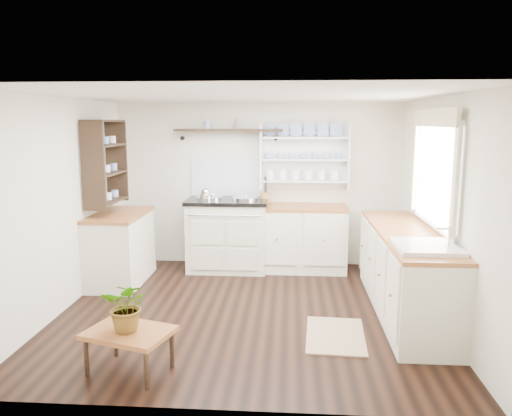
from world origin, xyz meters
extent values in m
cube|color=black|center=(0.00, 0.00, 0.00)|extent=(4.00, 3.80, 0.01)
cube|color=beige|center=(0.00, 1.90, 1.15)|extent=(4.00, 0.02, 2.30)
cube|color=beige|center=(2.00, 0.00, 1.15)|extent=(0.02, 3.80, 2.30)
cube|color=beige|center=(-2.00, 0.00, 1.15)|extent=(0.02, 3.80, 2.30)
cube|color=white|center=(0.00, 0.00, 2.30)|extent=(4.00, 3.80, 0.01)
cube|color=white|center=(1.96, 0.15, 1.50)|extent=(0.04, 1.40, 1.00)
cube|color=white|center=(1.94, 0.15, 1.50)|extent=(0.02, 1.50, 1.10)
cube|color=beige|center=(1.92, 0.15, 2.08)|extent=(0.04, 1.55, 0.18)
cube|color=beige|center=(-0.40, 1.57, 0.47)|extent=(1.07, 0.69, 0.94)
cube|color=black|center=(-0.40, 1.57, 0.97)|extent=(1.11, 0.73, 0.05)
cylinder|color=silver|center=(-0.65, 1.57, 1.01)|extent=(0.36, 0.36, 0.03)
cylinder|color=silver|center=(-0.16, 1.57, 1.01)|extent=(0.36, 0.36, 0.03)
cylinder|color=silver|center=(-0.40, 1.18, 0.83)|extent=(0.96, 0.02, 0.02)
cube|color=beige|center=(0.60, 1.60, 0.44)|extent=(1.25, 0.60, 0.88)
cube|color=brown|center=(0.60, 1.60, 0.88)|extent=(1.27, 0.63, 0.04)
cube|color=beige|center=(1.70, 0.10, 0.44)|extent=(0.60, 2.40, 0.88)
cube|color=brown|center=(1.70, 0.10, 0.88)|extent=(0.62, 2.43, 0.04)
cube|color=white|center=(1.70, -0.65, 0.80)|extent=(0.55, 0.60, 0.28)
cylinder|color=silver|center=(1.90, -0.65, 1.00)|extent=(0.02, 0.02, 0.22)
cube|color=beige|center=(-1.70, 0.90, 0.44)|extent=(0.60, 1.10, 0.88)
cube|color=brown|center=(-1.70, 0.90, 0.88)|extent=(0.62, 1.13, 0.04)
cube|color=white|center=(0.65, 1.88, 1.55)|extent=(1.20, 0.03, 0.90)
cube|color=white|center=(0.65, 1.79, 1.55)|extent=(1.20, 0.22, 0.02)
cylinder|color=navy|center=(0.65, 1.80, 1.82)|extent=(0.20, 0.02, 0.20)
cube|color=black|center=(-0.40, 1.77, 1.92)|extent=(1.50, 0.24, 0.04)
cone|color=black|center=(-1.05, 1.84, 1.81)|extent=(0.06, 0.20, 0.06)
cone|color=black|center=(0.25, 1.84, 1.81)|extent=(0.06, 0.20, 0.06)
cube|color=black|center=(-1.84, 0.90, 1.55)|extent=(0.28, 0.80, 1.05)
cylinder|color=#AA7C3E|center=(0.11, 1.68, 0.99)|extent=(0.13, 0.13, 0.16)
cube|color=brown|center=(-0.84, -1.40, 0.34)|extent=(0.78, 0.66, 0.04)
cylinder|color=black|center=(-1.17, -1.50, 0.16)|extent=(0.04, 0.04, 0.32)
cylinder|color=black|center=(-1.06, -1.13, 0.16)|extent=(0.04, 0.04, 0.32)
cylinder|color=black|center=(-0.63, -1.67, 0.16)|extent=(0.04, 0.04, 0.32)
cylinder|color=black|center=(-0.51, -1.30, 0.16)|extent=(0.04, 0.04, 0.32)
imported|color=#3F7233|center=(-0.84, -1.40, 0.57)|extent=(0.39, 0.34, 0.42)
cube|color=#9A7E59|center=(0.91, -0.59, 0.01)|extent=(0.60, 0.88, 0.02)
camera|label=1|loc=(0.46, -5.15, 2.05)|focal=35.00mm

